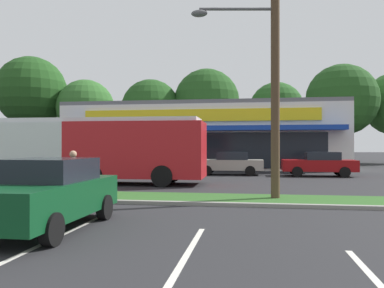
{
  "coord_description": "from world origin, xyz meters",
  "views": [
    {
      "loc": [
        4.83,
        0.58,
        1.9
      ],
      "look_at": [
        2.15,
        18.1,
        1.98
      ],
      "focal_mm": 36.4,
      "sensor_mm": 36.0,
      "label": 1
    }
  ],
  "objects_px": {
    "utility_pole": "(271,58)",
    "car_3": "(230,163)",
    "pedestrian_by_pole": "(73,177)",
    "car_1": "(319,164)",
    "city_bus": "(85,148)",
    "car_0": "(46,193)"
  },
  "relations": [
    {
      "from": "city_bus",
      "to": "car_0",
      "type": "height_order",
      "value": "city_bus"
    },
    {
      "from": "city_bus",
      "to": "car_0",
      "type": "relative_size",
      "value": 2.83
    },
    {
      "from": "car_0",
      "to": "pedestrian_by_pole",
      "type": "distance_m",
      "value": 3.74
    },
    {
      "from": "city_bus",
      "to": "car_3",
      "type": "distance_m",
      "value": 9.84
    },
    {
      "from": "pedestrian_by_pole",
      "to": "utility_pole",
      "type": "bearing_deg",
      "value": -92.28
    },
    {
      "from": "utility_pole",
      "to": "pedestrian_by_pole",
      "type": "distance_m",
      "value": 7.71
    },
    {
      "from": "utility_pole",
      "to": "car_0",
      "type": "bearing_deg",
      "value": -134.88
    },
    {
      "from": "car_0",
      "to": "city_bus",
      "type": "bearing_deg",
      "value": -160.32
    },
    {
      "from": "utility_pole",
      "to": "car_3",
      "type": "relative_size",
      "value": 2.08
    },
    {
      "from": "city_bus",
      "to": "car_3",
      "type": "bearing_deg",
      "value": -135.92
    },
    {
      "from": "pedestrian_by_pole",
      "to": "car_3",
      "type": "bearing_deg",
      "value": -34.93
    },
    {
      "from": "car_1",
      "to": "pedestrian_by_pole",
      "type": "height_order",
      "value": "pedestrian_by_pole"
    },
    {
      "from": "city_bus",
      "to": "car_1",
      "type": "bearing_deg",
      "value": -153.23
    },
    {
      "from": "city_bus",
      "to": "car_3",
      "type": "xyz_separation_m",
      "value": [
        6.92,
        6.92,
        -1.0
      ]
    },
    {
      "from": "car_1",
      "to": "car_3",
      "type": "height_order",
      "value": "car_1"
    },
    {
      "from": "utility_pole",
      "to": "pedestrian_by_pole",
      "type": "height_order",
      "value": "utility_pole"
    },
    {
      "from": "car_0",
      "to": "car_1",
      "type": "height_order",
      "value": "car_0"
    },
    {
      "from": "city_bus",
      "to": "car_0",
      "type": "xyz_separation_m",
      "value": [
        3.68,
        -10.3,
        -0.95
      ]
    },
    {
      "from": "car_3",
      "to": "pedestrian_by_pole",
      "type": "distance_m",
      "value": 14.3
    },
    {
      "from": "utility_pole",
      "to": "pedestrian_by_pole",
      "type": "relative_size",
      "value": 5.25
    },
    {
      "from": "car_0",
      "to": "car_3",
      "type": "xyz_separation_m",
      "value": [
        3.23,
        17.22,
        -0.05
      ]
    },
    {
      "from": "city_bus",
      "to": "car_0",
      "type": "distance_m",
      "value": 10.98
    }
  ]
}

